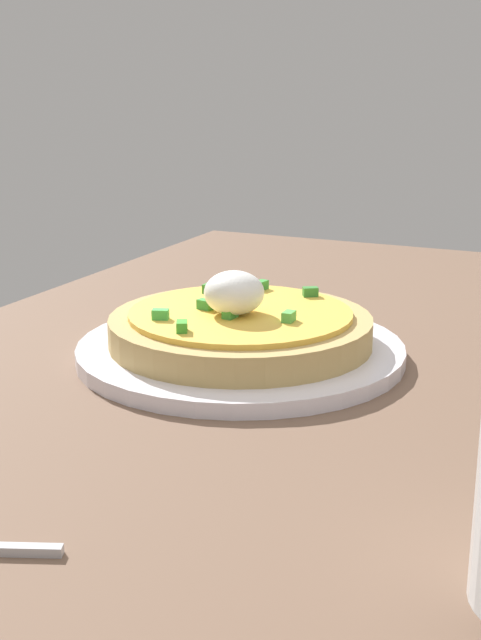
{
  "coord_description": "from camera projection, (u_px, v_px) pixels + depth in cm",
  "views": [
    {
      "loc": [
        58.73,
        17.34,
        24.52
      ],
      "look_at": [
        -2.23,
        -10.49,
        5.28
      ],
      "focal_mm": 48.23,
      "sensor_mm": 36.0,
      "label": 1
    }
  ],
  "objects": [
    {
      "name": "dining_table",
      "position": [
        355.0,
        398.0,
        0.65
      ],
      "size": [
        109.71,
        77.87,
        2.05
      ],
      "primitive_type": "cube",
      "color": "brown",
      "rests_on": "ground"
    },
    {
      "name": "plate",
      "position": [
        240.0,
        351.0,
        0.7
      ],
      "size": [
        26.77,
        26.77,
        1.23
      ],
      "primitive_type": "cylinder",
      "color": "white",
      "rests_on": "dining_table"
    },
    {
      "name": "pizza",
      "position": [
        240.0,
        326.0,
        0.7
      ],
      "size": [
        21.43,
        21.43,
        6.27
      ],
      "color": "tan",
      "rests_on": "plate"
    }
  ]
}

